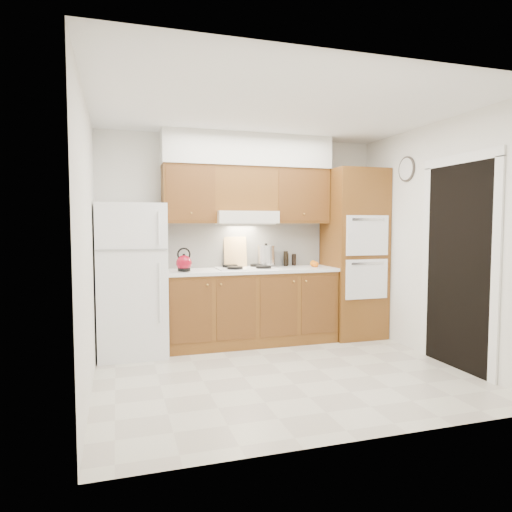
{
  "coord_description": "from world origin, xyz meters",
  "views": [
    {
      "loc": [
        -1.56,
        -4.2,
        1.49
      ],
      "look_at": [
        -0.14,
        0.45,
        1.15
      ],
      "focal_mm": 32.0,
      "sensor_mm": 36.0,
      "label": 1
    }
  ],
  "objects_px": {
    "kettle": "(184,263)",
    "stock_pot": "(266,255)",
    "fridge": "(132,280)",
    "oven_cabinet": "(354,254)"
  },
  "relations": [
    {
      "from": "kettle",
      "to": "stock_pot",
      "type": "bearing_deg",
      "value": 30.78
    },
    {
      "from": "fridge",
      "to": "oven_cabinet",
      "type": "height_order",
      "value": "oven_cabinet"
    },
    {
      "from": "oven_cabinet",
      "to": "kettle",
      "type": "height_order",
      "value": "oven_cabinet"
    },
    {
      "from": "fridge",
      "to": "kettle",
      "type": "relative_size",
      "value": 9.43
    },
    {
      "from": "kettle",
      "to": "stock_pot",
      "type": "xyz_separation_m",
      "value": [
        1.09,
        0.27,
        0.05
      ]
    },
    {
      "from": "kettle",
      "to": "stock_pot",
      "type": "relative_size",
      "value": 0.76
    },
    {
      "from": "oven_cabinet",
      "to": "kettle",
      "type": "bearing_deg",
      "value": -177.17
    },
    {
      "from": "fridge",
      "to": "stock_pot",
      "type": "distance_m",
      "value": 1.7
    },
    {
      "from": "oven_cabinet",
      "to": "kettle",
      "type": "relative_size",
      "value": 12.06
    },
    {
      "from": "fridge",
      "to": "oven_cabinet",
      "type": "bearing_deg",
      "value": 0.7
    }
  ]
}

